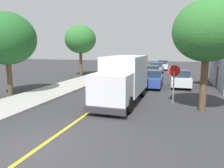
{
  "coord_description": "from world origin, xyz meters",
  "views": [
    {
      "loc": [
        4.92,
        -6.19,
        3.72
      ],
      "look_at": [
        0.76,
        7.09,
        1.4
      ],
      "focal_mm": 33.99,
      "sensor_mm": 36.0,
      "label": 1
    }
  ],
  "objects_px": {
    "street_tree_near": "(7,39)",
    "parked_car_far": "(157,68)",
    "parked_van_across": "(181,79)",
    "street_tree_far_side": "(207,31)",
    "parked_car_near": "(153,79)",
    "parked_car_mid": "(151,73)",
    "street_tree_down_block": "(80,39)",
    "box_truck": "(123,77)",
    "stop_sign": "(174,77)",
    "parked_car_furthest": "(163,65)"
  },
  "relations": [
    {
      "from": "street_tree_near",
      "to": "street_tree_down_block",
      "type": "height_order",
      "value": "street_tree_down_block"
    },
    {
      "from": "parked_car_furthest",
      "to": "parked_car_mid",
      "type": "bearing_deg",
      "value": -92.11
    },
    {
      "from": "parked_car_furthest",
      "to": "street_tree_near",
      "type": "bearing_deg",
      "value": -112.01
    },
    {
      "from": "parked_van_across",
      "to": "street_tree_near",
      "type": "distance_m",
      "value": 15.93
    },
    {
      "from": "stop_sign",
      "to": "parked_car_near",
      "type": "bearing_deg",
      "value": 109.52
    },
    {
      "from": "street_tree_near",
      "to": "box_truck",
      "type": "bearing_deg",
      "value": 3.37
    },
    {
      "from": "parked_car_mid",
      "to": "parked_car_far",
      "type": "bearing_deg",
      "value": 89.78
    },
    {
      "from": "parked_van_across",
      "to": "stop_sign",
      "type": "distance_m",
      "value": 6.98
    },
    {
      "from": "parked_car_mid",
      "to": "parked_van_across",
      "type": "relative_size",
      "value": 1.0
    },
    {
      "from": "parked_car_mid",
      "to": "parked_car_far",
      "type": "distance_m",
      "value": 6.12
    },
    {
      "from": "parked_car_near",
      "to": "parked_van_across",
      "type": "height_order",
      "value": "same"
    },
    {
      "from": "parked_car_near",
      "to": "street_tree_near",
      "type": "distance_m",
      "value": 13.28
    },
    {
      "from": "street_tree_near",
      "to": "street_tree_far_side",
      "type": "xyz_separation_m",
      "value": [
        14.47,
        -0.27,
        0.21
      ]
    },
    {
      "from": "parked_car_far",
      "to": "street_tree_far_side",
      "type": "bearing_deg",
      "value": -76.38
    },
    {
      "from": "parked_van_across",
      "to": "street_tree_far_side",
      "type": "height_order",
      "value": "street_tree_far_side"
    },
    {
      "from": "parked_van_across",
      "to": "street_tree_down_block",
      "type": "distance_m",
      "value": 14.85
    },
    {
      "from": "box_truck",
      "to": "parked_van_across",
      "type": "height_order",
      "value": "box_truck"
    },
    {
      "from": "parked_car_near",
      "to": "parked_van_across",
      "type": "xyz_separation_m",
      "value": [
        2.62,
        0.98,
        0.0
      ]
    },
    {
      "from": "stop_sign",
      "to": "street_tree_down_block",
      "type": "relative_size",
      "value": 0.38
    },
    {
      "from": "stop_sign",
      "to": "street_tree_far_side",
      "type": "bearing_deg",
      "value": -38.84
    },
    {
      "from": "parked_car_far",
      "to": "parked_car_mid",
      "type": "bearing_deg",
      "value": -90.22
    },
    {
      "from": "box_truck",
      "to": "street_tree_down_block",
      "type": "xyz_separation_m",
      "value": [
        -9.33,
        12.66,
        3.21
      ]
    },
    {
      "from": "parked_car_far",
      "to": "parked_car_furthest",
      "type": "relative_size",
      "value": 1.01
    },
    {
      "from": "box_truck",
      "to": "stop_sign",
      "type": "height_order",
      "value": "box_truck"
    },
    {
      "from": "box_truck",
      "to": "street_tree_far_side",
      "type": "xyz_separation_m",
      "value": [
        5.14,
        -0.82,
        2.94
      ]
    },
    {
      "from": "street_tree_far_side",
      "to": "parked_car_mid",
      "type": "bearing_deg",
      "value": 109.76
    },
    {
      "from": "street_tree_near",
      "to": "street_tree_far_side",
      "type": "height_order",
      "value": "street_tree_near"
    },
    {
      "from": "parked_car_far",
      "to": "street_tree_far_side",
      "type": "xyz_separation_m",
      "value": [
        4.61,
        -19.01,
        3.91
      ]
    },
    {
      "from": "parked_van_across",
      "to": "parked_car_far",
      "type": "bearing_deg",
      "value": 107.59
    },
    {
      "from": "parked_car_near",
      "to": "box_truck",
      "type": "bearing_deg",
      "value": -101.53
    },
    {
      "from": "box_truck",
      "to": "parked_car_far",
      "type": "distance_m",
      "value": 18.22
    },
    {
      "from": "box_truck",
      "to": "parked_van_across",
      "type": "distance_m",
      "value": 8.48
    },
    {
      "from": "parked_car_mid",
      "to": "street_tree_down_block",
      "type": "xyz_separation_m",
      "value": [
        -9.84,
        0.59,
        4.19
      ]
    },
    {
      "from": "parked_car_mid",
      "to": "box_truck",
      "type": "bearing_deg",
      "value": -92.41
    },
    {
      "from": "parked_car_near",
      "to": "parked_car_mid",
      "type": "distance_m",
      "value": 5.66
    },
    {
      "from": "parked_car_near",
      "to": "parked_car_far",
      "type": "xyz_separation_m",
      "value": [
        -0.79,
        11.72,
        0.0
      ]
    },
    {
      "from": "box_truck",
      "to": "parked_car_far",
      "type": "height_order",
      "value": "box_truck"
    },
    {
      "from": "box_truck",
      "to": "parked_car_furthest",
      "type": "xyz_separation_m",
      "value": [
        0.98,
        24.96,
        -0.97
      ]
    },
    {
      "from": "street_tree_down_block",
      "to": "street_tree_near",
      "type": "bearing_deg",
      "value": -90.0
    },
    {
      "from": "parked_car_mid",
      "to": "parked_car_furthest",
      "type": "bearing_deg",
      "value": 87.89
    },
    {
      "from": "parked_car_mid",
      "to": "parked_car_far",
      "type": "relative_size",
      "value": 1.0
    },
    {
      "from": "parked_van_across",
      "to": "parked_car_mid",
      "type": "bearing_deg",
      "value": 126.59
    },
    {
      "from": "parked_car_far",
      "to": "parked_car_near",
      "type": "bearing_deg",
      "value": -86.16
    },
    {
      "from": "street_tree_down_block",
      "to": "stop_sign",
      "type": "bearing_deg",
      "value": -43.51
    },
    {
      "from": "parked_car_mid",
      "to": "street_tree_down_block",
      "type": "relative_size",
      "value": 0.64
    },
    {
      "from": "parked_car_far",
      "to": "street_tree_down_block",
      "type": "distance_m",
      "value": 12.05
    },
    {
      "from": "street_tree_near",
      "to": "parked_car_far",
      "type": "bearing_deg",
      "value": 62.25
    },
    {
      "from": "parked_car_mid",
      "to": "street_tree_near",
      "type": "height_order",
      "value": "street_tree_near"
    },
    {
      "from": "parked_car_mid",
      "to": "parked_car_far",
      "type": "xyz_separation_m",
      "value": [
        0.02,
        6.12,
        0.0
      ]
    },
    {
      "from": "parked_car_furthest",
      "to": "street_tree_far_side",
      "type": "height_order",
      "value": "street_tree_far_side"
    }
  ]
}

